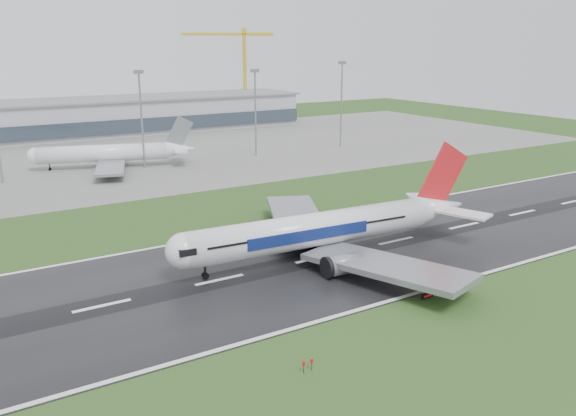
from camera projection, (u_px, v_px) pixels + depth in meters
ground at (220, 280)px, 100.34m from camera, size 520.00×520.00×0.00m
runway at (220, 280)px, 100.33m from camera, size 400.00×45.00×0.10m
apron at (69, 161)px, 203.18m from camera, size 400.00×130.00×0.08m
terminal at (38, 121)px, 250.53m from camera, size 240.00×36.00×15.00m
main_airliner at (333, 207)px, 109.66m from camera, size 68.56×65.69×19.08m
parked_airliner at (109, 144)px, 189.95m from camera, size 66.08×63.64×15.74m
tower_crane at (245, 75)px, 312.56m from camera, size 45.86×20.42×47.45m
runway_sign at (427, 296)px, 92.79m from camera, size 2.31×0.69×1.04m
floodmast_3 at (142, 122)px, 188.12m from camera, size 0.64×0.64×30.32m
floodmast_4 at (255, 115)px, 209.03m from camera, size 0.64×0.64×29.75m
floodmast_5 at (341, 106)px, 227.79m from camera, size 0.64×0.64×31.93m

